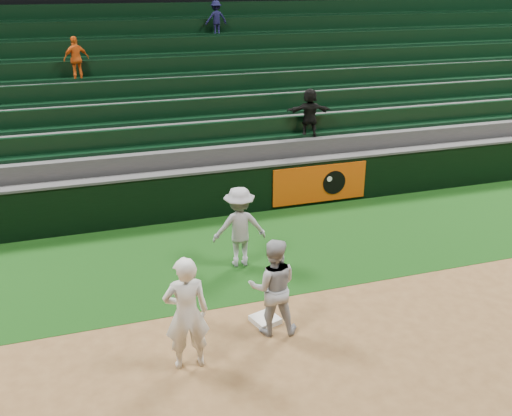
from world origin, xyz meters
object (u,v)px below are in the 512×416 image
at_px(first_baseman, 186,313).
at_px(base_coach, 239,227).
at_px(baserunner, 273,287).
at_px(first_base, 265,320).

bearing_deg(first_baseman, base_coach, -116.86).
bearing_deg(baserunner, first_base, -68.00).
height_order(first_base, base_coach, base_coach).
bearing_deg(base_coach, first_baseman, 65.59).
bearing_deg(first_baseman, first_base, -150.29).
relative_size(first_base, first_baseman, 0.23).
xyz_separation_m(first_base, baserunner, (0.04, -0.28, 0.81)).
height_order(first_base, first_baseman, first_baseman).
distance_m(first_base, first_baseman, 1.92).
relative_size(first_baseman, base_coach, 1.10).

